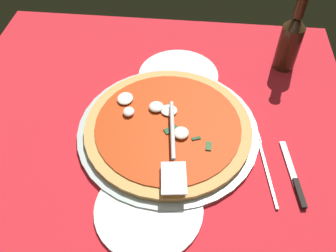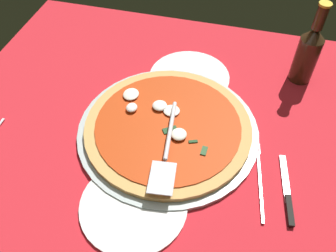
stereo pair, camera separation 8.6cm
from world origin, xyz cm
name	(u,v)px [view 2 (the right image)]	position (x,y,z in cm)	size (l,w,h in cm)	color
ground_plane	(143,138)	(0.00, 0.00, -0.40)	(104.36, 104.36, 0.80)	red
checker_pattern	(143,137)	(0.00, 0.00, 0.05)	(104.36, 104.36, 0.10)	silver
pizza_pan	(168,130)	(-2.91, 5.47, 0.79)	(44.10, 44.10, 1.37)	#ACB9B9
dinner_plate_left	(189,77)	(-23.80, 6.26, 0.60)	(22.53, 22.53, 1.00)	white
dinner_plate_right	(134,205)	(18.56, 3.66, 0.60)	(22.59, 22.59, 1.00)	silver
pizza	(168,126)	(-3.00, 5.34, 2.28)	(40.47, 40.47, 2.92)	tan
pizza_server	(167,150)	(5.78, 7.44, 4.74)	(25.49, 6.26, 1.00)	silver
place_setting_far	(274,189)	(7.08, 31.73, 0.45)	(22.27, 15.20, 1.40)	white
beer_bottle	(308,53)	(-31.40, 36.27, 9.30)	(6.13, 6.13, 23.48)	#352313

